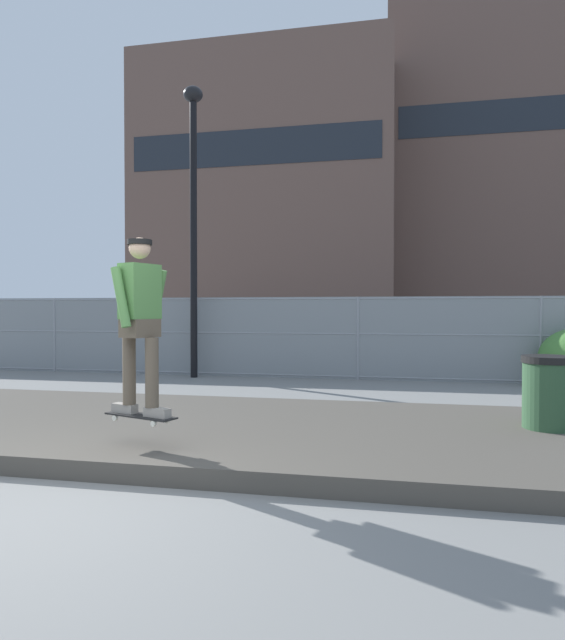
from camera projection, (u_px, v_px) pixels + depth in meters
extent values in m
plane|color=slate|center=(32.00, 515.00, 4.09)|extent=(120.00, 120.00, 0.00)
cube|color=#4C473F|center=(173.00, 428.00, 6.68)|extent=(12.20, 3.72, 0.19)
cube|color=black|center=(141.00, 416.00, 5.31)|extent=(0.82, 0.45, 0.02)
cylinder|color=silver|center=(167.00, 420.00, 5.25)|extent=(0.06, 0.05, 0.05)
cylinder|color=silver|center=(154.00, 424.00, 5.10)|extent=(0.06, 0.05, 0.05)
cylinder|color=silver|center=(129.00, 415.00, 5.52)|extent=(0.06, 0.05, 0.05)
cylinder|color=silver|center=(115.00, 418.00, 5.36)|extent=(0.06, 0.05, 0.05)
cube|color=#99999E|center=(160.00, 420.00, 5.18)|extent=(0.09, 0.15, 0.01)
cube|color=#99999E|center=(122.00, 414.00, 5.44)|extent=(0.09, 0.15, 0.01)
cube|color=gray|center=(157.00, 412.00, 5.19)|extent=(0.30, 0.18, 0.09)
cube|color=gray|center=(125.00, 408.00, 5.42)|extent=(0.30, 0.18, 0.09)
cylinder|color=brown|center=(152.00, 372.00, 5.22)|extent=(0.13, 0.13, 0.68)
cylinder|color=brown|center=(129.00, 371.00, 5.38)|extent=(0.13, 0.13, 0.68)
cube|color=brown|center=(140.00, 328.00, 5.29)|extent=(0.34, 0.40, 0.18)
cube|color=#4C7F3F|center=(140.00, 292.00, 5.28)|extent=(0.33, 0.43, 0.54)
cylinder|color=#4C7F3F|center=(158.00, 298.00, 5.50)|extent=(0.25, 0.16, 0.58)
cylinder|color=#4C7F3F|center=(121.00, 297.00, 5.07)|extent=(0.25, 0.16, 0.58)
sphere|color=tan|center=(140.00, 248.00, 5.27)|extent=(0.21, 0.21, 0.21)
cylinder|color=black|center=(140.00, 242.00, 5.27)|extent=(0.24, 0.24, 0.05)
cylinder|color=gray|center=(55.00, 335.00, 13.57)|extent=(0.06, 0.06, 1.85)
cylinder|color=gray|center=(197.00, 336.00, 12.80)|extent=(0.06, 0.06, 1.85)
cylinder|color=gray|center=(358.00, 338.00, 12.03)|extent=(0.06, 0.06, 1.85)
cylinder|color=gray|center=(541.00, 340.00, 11.25)|extent=(0.06, 0.06, 1.85)
cylinder|color=gray|center=(275.00, 299.00, 12.39)|extent=(18.99, 0.04, 0.04)
cylinder|color=gray|center=(275.00, 333.00, 12.41)|extent=(18.99, 0.04, 0.04)
cylinder|color=gray|center=(275.00, 375.00, 12.43)|extent=(18.99, 0.04, 0.04)
cube|color=gray|center=(275.00, 337.00, 12.41)|extent=(18.99, 0.01, 1.85)
cylinder|color=black|center=(194.00, 240.00, 12.35)|extent=(0.16, 0.16, 6.30)
ellipsoid|color=black|center=(193.00, 94.00, 12.29)|extent=(0.44, 0.44, 0.36)
cube|color=#566B4C|center=(144.00, 337.00, 17.17)|extent=(4.53, 2.16, 0.70)
cube|color=#23282D|center=(138.00, 316.00, 17.21)|extent=(2.33, 1.78, 0.64)
cylinder|color=black|center=(195.00, 347.00, 17.61)|extent=(0.66, 0.29, 0.64)
cylinder|color=black|center=(169.00, 351.00, 15.97)|extent=(0.66, 0.29, 0.64)
cylinder|color=black|center=(122.00, 346.00, 18.38)|extent=(0.66, 0.29, 0.64)
cylinder|color=black|center=(91.00, 349.00, 16.74)|extent=(0.66, 0.29, 0.64)
cube|color=maroon|center=(344.00, 341.00, 15.43)|extent=(4.40, 1.80, 0.70)
cube|color=#23282D|center=(338.00, 317.00, 15.46)|extent=(2.20, 1.60, 0.64)
cylinder|color=black|center=(393.00, 351.00, 16.00)|extent=(0.64, 0.24, 0.64)
cylinder|color=black|center=(393.00, 356.00, 14.33)|extent=(0.64, 0.24, 0.64)
cylinder|color=black|center=(302.00, 350.00, 16.55)|extent=(0.64, 0.24, 0.64)
cylinder|color=black|center=(292.00, 354.00, 14.88)|extent=(0.64, 0.24, 0.64)
cylinder|color=black|center=(538.00, 352.00, 15.57)|extent=(0.65, 0.27, 0.64)
cylinder|color=black|center=(552.00, 358.00, 13.92)|extent=(0.65, 0.27, 0.64)
cube|color=brown|center=(272.00, 201.00, 43.55)|extent=(19.30, 12.67, 20.68)
cube|color=#1E232B|center=(252.00, 147.00, 37.29)|extent=(17.76, 0.04, 2.50)
cube|color=brown|center=(509.00, 181.00, 47.45)|extent=(20.95, 15.66, 25.81)
cube|color=#1E232B|center=(532.00, 114.00, 39.70)|extent=(19.28, 0.04, 2.50)
cylinder|color=#2D5133|center=(548.00, 404.00, 6.20)|extent=(0.56, 0.56, 0.95)
cylinder|color=black|center=(549.00, 359.00, 6.19)|extent=(0.59, 0.59, 0.08)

